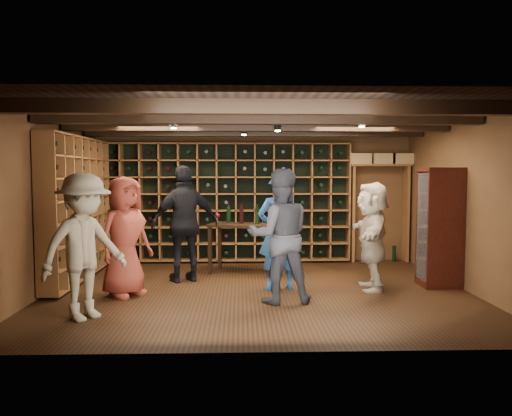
{
  "coord_description": "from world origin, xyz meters",
  "views": [
    {
      "loc": [
        -0.26,
        -7.12,
        1.7
      ],
      "look_at": [
        -0.03,
        0.2,
        1.19
      ],
      "focal_mm": 35.0,
      "sensor_mm": 36.0,
      "label": 1
    }
  ],
  "objects_px": {
    "tasting_table": "(243,229)",
    "guest_red_floral": "(125,237)",
    "man_grey_suit": "(280,236)",
    "guest_woman_black": "(185,224)",
    "display_cabinet": "(439,230)",
    "man_blue_shirt": "(279,232)",
    "guest_beige": "(372,236)",
    "guest_khaki": "(84,247)"
  },
  "relations": [
    {
      "from": "man_grey_suit",
      "to": "guest_woman_black",
      "type": "xyz_separation_m",
      "value": [
        -1.38,
        1.32,
        0.03
      ]
    },
    {
      "from": "display_cabinet",
      "to": "man_blue_shirt",
      "type": "bearing_deg",
      "value": -176.67
    },
    {
      "from": "guest_beige",
      "to": "tasting_table",
      "type": "height_order",
      "value": "guest_beige"
    },
    {
      "from": "man_blue_shirt",
      "to": "guest_red_floral",
      "type": "relative_size",
      "value": 1.02
    },
    {
      "from": "man_grey_suit",
      "to": "guest_woman_black",
      "type": "relative_size",
      "value": 0.96
    },
    {
      "from": "man_grey_suit",
      "to": "guest_woman_black",
      "type": "distance_m",
      "value": 1.91
    },
    {
      "from": "man_blue_shirt",
      "to": "guest_beige",
      "type": "relative_size",
      "value": 1.07
    },
    {
      "from": "man_grey_suit",
      "to": "guest_red_floral",
      "type": "bearing_deg",
      "value": -16.4
    },
    {
      "from": "man_blue_shirt",
      "to": "tasting_table",
      "type": "height_order",
      "value": "man_blue_shirt"
    },
    {
      "from": "man_grey_suit",
      "to": "man_blue_shirt",
      "type": "bearing_deg",
      "value": -98.67
    },
    {
      "from": "man_blue_shirt",
      "to": "man_grey_suit",
      "type": "xyz_separation_m",
      "value": [
        -0.04,
        -0.72,
        0.03
      ]
    },
    {
      "from": "guest_woman_black",
      "to": "guest_beige",
      "type": "relative_size",
      "value": 1.16
    },
    {
      "from": "guest_khaki",
      "to": "tasting_table",
      "type": "bearing_deg",
      "value": 4.06
    },
    {
      "from": "man_blue_shirt",
      "to": "guest_khaki",
      "type": "bearing_deg",
      "value": 20.22
    },
    {
      "from": "man_blue_shirt",
      "to": "guest_red_floral",
      "type": "bearing_deg",
      "value": -2.24
    },
    {
      "from": "display_cabinet",
      "to": "man_blue_shirt",
      "type": "distance_m",
      "value": 2.43
    },
    {
      "from": "tasting_table",
      "to": "display_cabinet",
      "type": "bearing_deg",
      "value": -1.8
    },
    {
      "from": "tasting_table",
      "to": "guest_red_floral",
      "type": "bearing_deg",
      "value": -119.09
    },
    {
      "from": "guest_red_floral",
      "to": "guest_woman_black",
      "type": "bearing_deg",
      "value": -0.79
    },
    {
      "from": "man_grey_suit",
      "to": "guest_beige",
      "type": "relative_size",
      "value": 1.12
    },
    {
      "from": "guest_woman_black",
      "to": "tasting_table",
      "type": "relative_size",
      "value": 1.47
    },
    {
      "from": "display_cabinet",
      "to": "tasting_table",
      "type": "bearing_deg",
      "value": 160.07
    },
    {
      "from": "guest_red_floral",
      "to": "display_cabinet",
      "type": "bearing_deg",
      "value": -46.48
    },
    {
      "from": "guest_red_floral",
      "to": "guest_woman_black",
      "type": "relative_size",
      "value": 0.91
    },
    {
      "from": "guest_woman_black",
      "to": "tasting_table",
      "type": "bearing_deg",
      "value": -169.65
    },
    {
      "from": "man_blue_shirt",
      "to": "display_cabinet",
      "type": "bearing_deg",
      "value": 172.9
    },
    {
      "from": "man_blue_shirt",
      "to": "guest_woman_black",
      "type": "bearing_deg",
      "value": -33.34
    },
    {
      "from": "guest_khaki",
      "to": "tasting_table",
      "type": "distance_m",
      "value": 3.2
    },
    {
      "from": "guest_beige",
      "to": "display_cabinet",
      "type": "bearing_deg",
      "value": 106.17
    },
    {
      "from": "guest_red_floral",
      "to": "guest_beige",
      "type": "xyz_separation_m",
      "value": [
        3.51,
        0.29,
        -0.04
      ]
    },
    {
      "from": "man_grey_suit",
      "to": "tasting_table",
      "type": "relative_size",
      "value": 1.42
    },
    {
      "from": "tasting_table",
      "to": "guest_khaki",
      "type": "bearing_deg",
      "value": -107.31
    },
    {
      "from": "guest_woman_black",
      "to": "display_cabinet",
      "type": "bearing_deg",
      "value": 149.87
    },
    {
      "from": "guest_khaki",
      "to": "tasting_table",
      "type": "height_order",
      "value": "guest_khaki"
    },
    {
      "from": "man_grey_suit",
      "to": "guest_red_floral",
      "type": "relative_size",
      "value": 1.06
    },
    {
      "from": "display_cabinet",
      "to": "guest_red_floral",
      "type": "xyz_separation_m",
      "value": [
        -4.57,
        -0.45,
        -0.03
      ]
    },
    {
      "from": "guest_red_floral",
      "to": "guest_khaki",
      "type": "height_order",
      "value": "guest_khaki"
    },
    {
      "from": "guest_red_floral",
      "to": "guest_beige",
      "type": "relative_size",
      "value": 1.05
    },
    {
      "from": "display_cabinet",
      "to": "man_blue_shirt",
      "type": "relative_size",
      "value": 1.04
    },
    {
      "from": "display_cabinet",
      "to": "guest_beige",
      "type": "distance_m",
      "value": 1.07
    },
    {
      "from": "guest_khaki",
      "to": "guest_red_floral",
      "type": "bearing_deg",
      "value": 28.17
    },
    {
      "from": "man_blue_shirt",
      "to": "tasting_table",
      "type": "relative_size",
      "value": 1.36
    }
  ]
}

